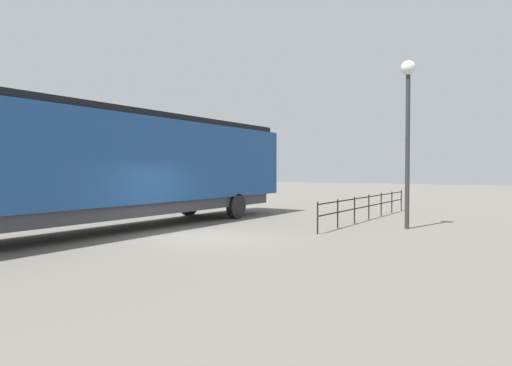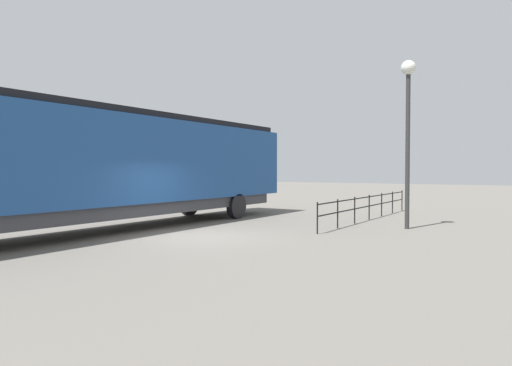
{
  "view_description": "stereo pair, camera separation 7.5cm",
  "coord_description": "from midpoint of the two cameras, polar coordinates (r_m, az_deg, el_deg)",
  "views": [
    {
      "loc": [
        9.44,
        -11.48,
        2.15
      ],
      "look_at": [
        0.02,
        3.47,
        1.64
      ],
      "focal_mm": 32.33,
      "sensor_mm": 36.0,
      "label": 1
    },
    {
      "loc": [
        9.5,
        -11.44,
        2.15
      ],
      "look_at": [
        0.02,
        3.47,
        1.64
      ],
      "focal_mm": 32.33,
      "sensor_mm": 36.0,
      "label": 2
    }
  ],
  "objects": [
    {
      "name": "lamp_post",
      "position": [
        17.75,
        18.17,
        8.68
      ],
      "size": [
        0.53,
        0.53,
        6.1
      ],
      "color": "#2D2D2D",
      "rests_on": "ground_plane"
    },
    {
      "name": "locomotive",
      "position": [
        17.19,
        -16.51,
        2.29
      ],
      "size": [
        3.03,
        18.48,
        4.23
      ],
      "color": "navy",
      "rests_on": "ground_plane"
    },
    {
      "name": "platform_fence",
      "position": [
        20.45,
        13.69,
        -2.47
      ],
      "size": [
        0.05,
        10.6,
        1.07
      ],
      "color": "black",
      "rests_on": "ground_plane"
    },
    {
      "name": "ground_plane",
      "position": [
        15.02,
        -7.35,
        -6.6
      ],
      "size": [
        120.0,
        120.0,
        0.0
      ],
      "primitive_type": "plane",
      "color": "#666059"
    }
  ]
}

